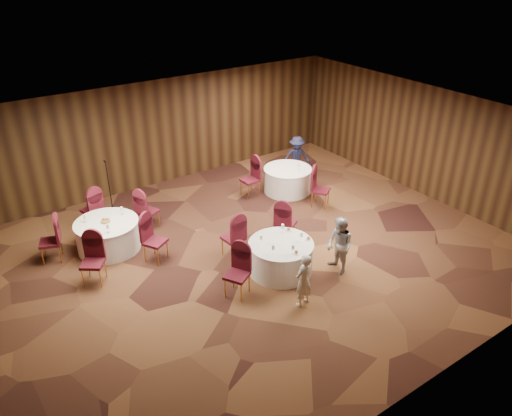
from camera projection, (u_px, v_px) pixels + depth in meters
ground at (254, 253)px, 12.12m from camera, size 12.00×12.00×0.00m
room_shell at (254, 180)px, 11.19m from camera, size 12.00×12.00×12.00m
table_main at (281, 257)px, 11.30m from camera, size 1.48×1.48×0.74m
table_left at (108, 235)px, 12.14m from camera, size 1.54×1.54×0.74m
table_right at (287, 180)px, 14.96m from camera, size 1.43×1.43×0.74m
chairs_main at (253, 244)px, 11.57m from camera, size 2.89×1.96×1.00m
chairs_left at (108, 232)px, 12.03m from camera, size 3.17×3.12×1.00m
chairs_right at (285, 185)px, 14.36m from camera, size 1.90×2.33×1.00m
tabletop_main at (289, 239)px, 11.10m from camera, size 1.10×1.01×0.22m
tabletop_left at (105, 220)px, 11.92m from camera, size 0.94×0.82×0.22m
tabletop_right at (299, 166)px, 14.59m from camera, size 0.08×0.08×0.22m
mic_stand at (111, 196)px, 13.94m from camera, size 0.24×0.24×1.46m
woman_a at (304, 280)px, 10.14m from camera, size 0.49×0.36×1.21m
woman_b at (339, 246)px, 11.15m from camera, size 0.60×0.72×1.36m
man_c at (297, 157)px, 15.75m from camera, size 1.00×0.83×1.35m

